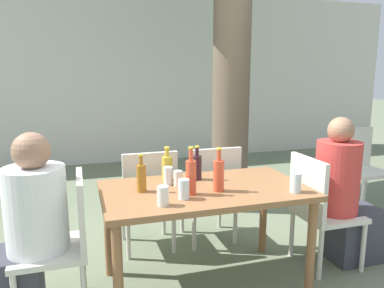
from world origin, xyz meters
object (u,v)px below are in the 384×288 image
Objects in this scene: person_seated_1 at (345,199)px; drinking_glass_4 at (178,178)px; patio_chair_3 at (211,189)px; wine_bottle_2 at (197,167)px; person_seated_0 at (24,237)px; dining_table_front at (205,200)px; patio_chair_1 at (319,206)px; drinking_glass_2 at (184,189)px; amber_bottle_3 at (141,177)px; soda_bottle_4 at (219,174)px; patio_chair_4 at (361,163)px; drinking_glass_0 at (168,176)px; drinking_glass_3 at (296,183)px; patio_chair_0 at (64,237)px; patio_chair_2 at (148,195)px; oil_cruet_0 at (167,167)px; drinking_glass_1 at (163,196)px; soda_bottle_1 at (191,176)px.

person_seated_1 is 1.36m from drinking_glass_4.
wine_bottle_2 is (-0.27, -0.42, 0.33)m from patio_chair_3.
dining_table_front is at bearing 90.00° from person_seated_0.
person_seated_0 reaches higher than patio_chair_1.
person_seated_1 is at bearing -4.36° from drinking_glass_4.
wine_bottle_2 is 0.44m from drinking_glass_2.
amber_bottle_3 is 0.87× the size of soda_bottle_4.
soda_bottle_4 is at bearing -152.51° from patio_chair_4.
person_seated_1 is 1.15m from soda_bottle_4.
drinking_glass_0 is (-1.15, 0.15, 0.30)m from patio_chair_1.
amber_bottle_3 is at bearing -159.83° from wine_bottle_2.
patio_chair_4 reaches higher than drinking_glass_3.
dining_table_front is 1.59× the size of patio_chair_3.
soda_bottle_4 is 2.27× the size of drinking_glass_3.
wine_bottle_2 is 0.24m from drinking_glass_0.
wine_bottle_2 reaches higher than patio_chair_0.
patio_chair_2 is 6.82× the size of drinking_glass_3.
oil_cruet_0 is 0.98× the size of wine_bottle_2.
patio_chair_1 is at bearing 11.15° from drinking_glass_1.
soda_bottle_1 is at bearing -114.38° from wine_bottle_2.
person_seated_1 is 4.60× the size of amber_bottle_3.
amber_bottle_3 is at bearing 104.49° from drinking_glass_1.
person_seated_0 is at bearing -176.45° from amber_bottle_3.
person_seated_1 is at bearing -0.00° from dining_table_front.
drinking_glass_4 is at bearing -75.72° from oil_cruet_0.
person_seated_1 is 9.28× the size of drinking_glass_2.
patio_chair_1 is at bearing -12.62° from wine_bottle_2.
wine_bottle_2 is at bearing 57.45° from patio_chair_3.
patio_chair_2 is 1.25m from drinking_glass_3.
patio_chair_3 is 6.96× the size of drinking_glass_2.
person_seated_1 is 4.01× the size of soda_bottle_4.
soda_bottle_1 is at bearing 84.08° from person_seated_0.
drinking_glass_0 is at bearing -160.16° from patio_chair_4.
amber_bottle_3 is 2.39× the size of drinking_glass_4.
patio_chair_4 is 2.88m from drinking_glass_1.
drinking_glass_2 is (0.96, -0.17, 0.27)m from person_seated_0.
person_seated_1 is 4.73× the size of oil_cruet_0.
soda_bottle_1 is at bearing 45.08° from drinking_glass_2.
person_seated_0 is 1.74m from drinking_glass_3.
oil_cruet_0 reaches higher than drinking_glass_1.
drinking_glass_0 is at bearing 83.98° from person_seated_1.
person_seated_1 reaches higher than wine_bottle_2.
person_seated_1 is 4.65× the size of wine_bottle_2.
drinking_glass_3 is (0.89, -0.01, 0.01)m from drinking_glass_1.
patio_chair_3 is at bearing 113.59° from person_seated_0.
person_seated_0 is 1.08m from soda_bottle_1.
drinking_glass_0 is at bearing 82.78° from patio_chair_1.
person_seated_0 reaches higher than wine_bottle_2.
patio_chair_4 is 6.82× the size of drinking_glass_3.
patio_chair_0 is at bearing -160.65° from oil_cruet_0.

